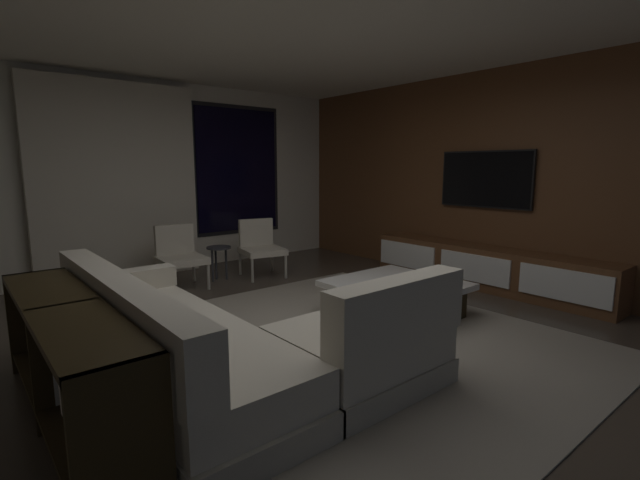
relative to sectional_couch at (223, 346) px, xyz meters
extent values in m
plane|color=#473D33|center=(0.96, 0.14, -0.29)|extent=(9.20, 9.20, 0.00)
cube|color=silver|center=(0.96, 3.80, 1.06)|extent=(6.60, 0.12, 2.70)
cube|color=black|center=(2.26, 3.73, 1.16)|extent=(1.52, 0.02, 2.02)
cube|color=black|center=(2.26, 3.72, 1.16)|extent=(1.40, 0.03, 1.90)
cube|color=beige|center=(0.41, 3.62, 1.01)|extent=(2.10, 0.12, 2.60)
cube|color=brown|center=(4.02, 0.14, 1.06)|extent=(0.12, 7.80, 2.70)
plane|color=silver|center=(0.96, 0.14, 2.41)|extent=(8.20, 8.20, 0.00)
cube|color=gray|center=(1.31, 0.04, -0.28)|extent=(3.20, 3.80, 0.01)
cube|color=#B1A997|center=(-0.24, 0.23, -0.20)|extent=(0.90, 2.50, 0.18)
cube|color=beige|center=(-0.24, 0.23, 0.01)|extent=(0.86, 2.42, 0.24)
cube|color=beige|center=(-0.59, 0.23, 0.33)|extent=(0.20, 2.50, 0.40)
cube|color=beige|center=(-0.24, 1.38, 0.22)|extent=(0.90, 0.20, 0.18)
cube|color=#B1A997|center=(0.74, -0.57, -0.20)|extent=(1.10, 0.90, 0.18)
cube|color=beige|center=(0.74, -0.57, 0.01)|extent=(1.07, 0.86, 0.24)
cube|color=beige|center=(0.74, -0.92, 0.33)|extent=(1.10, 0.20, 0.40)
cube|color=beige|center=(-0.47, 0.78, 0.29)|extent=(0.10, 0.36, 0.36)
cube|color=#B2A893|center=(-0.47, -0.07, 0.29)|extent=(0.10, 0.36, 0.36)
cube|color=black|center=(2.04, 0.21, -0.14)|extent=(1.00, 1.00, 0.30)
cube|color=white|center=(2.04, 0.21, 0.04)|extent=(1.16, 1.16, 0.06)
cube|color=#A86381|center=(1.99, 0.09, 0.08)|extent=(0.23, 0.15, 0.03)
cube|color=#CD9990|center=(1.99, 0.09, 0.11)|extent=(0.30, 0.15, 0.02)
cube|color=#A54845|center=(1.98, 0.08, 0.13)|extent=(0.28, 0.20, 0.03)
cylinder|color=#B2ADA0|center=(2.11, 2.22, -0.11)|extent=(0.04, 0.04, 0.36)
cylinder|color=#B2ADA0|center=(1.64, 2.31, -0.11)|extent=(0.04, 0.04, 0.36)
cylinder|color=#B2ADA0|center=(2.21, 2.71, -0.11)|extent=(0.04, 0.04, 0.36)
cylinder|color=#B2ADA0|center=(1.74, 2.80, -0.11)|extent=(0.04, 0.04, 0.36)
cube|color=beige|center=(1.92, 2.51, 0.07)|extent=(0.64, 0.66, 0.08)
cube|color=beige|center=(1.97, 2.75, 0.30)|extent=(0.49, 0.18, 0.38)
cylinder|color=#B2ADA0|center=(1.04, 2.37, -0.11)|extent=(0.04, 0.04, 0.36)
cylinder|color=#B2ADA0|center=(0.56, 2.40, -0.11)|extent=(0.04, 0.04, 0.36)
cylinder|color=#B2ADA0|center=(1.07, 2.87, -0.11)|extent=(0.04, 0.04, 0.36)
cylinder|color=#B2ADA0|center=(0.60, 2.90, -0.11)|extent=(0.04, 0.04, 0.36)
cube|color=beige|center=(0.82, 2.63, 0.07)|extent=(0.57, 0.59, 0.08)
cube|color=beige|center=(0.83, 2.87, 0.30)|extent=(0.49, 0.11, 0.38)
cylinder|color=#333338|center=(1.26, 2.69, -0.06)|extent=(0.03, 0.03, 0.46)
cylinder|color=#333338|center=(1.46, 2.69, -0.06)|extent=(0.03, 0.03, 0.46)
cylinder|color=#333338|center=(1.36, 2.79, -0.06)|extent=(0.03, 0.03, 0.46)
cylinder|color=#333338|center=(1.36, 2.69, 0.16)|extent=(0.32, 0.32, 0.02)
cube|color=brown|center=(3.74, 0.24, -0.03)|extent=(0.44, 3.10, 0.52)
cube|color=white|center=(3.51, -0.81, 0.00)|extent=(0.02, 0.93, 0.33)
cube|color=white|center=(3.51, 0.24, 0.00)|extent=(0.02, 0.93, 0.33)
cube|color=white|center=(3.51, 1.28, 0.00)|extent=(0.02, 0.93, 0.33)
cube|color=black|center=(3.69, -0.62, -0.17)|extent=(0.33, 0.68, 0.19)
cube|color=#66BA71|center=(3.69, -0.88, -0.18)|extent=(0.03, 0.04, 0.17)
cube|color=beige|center=(3.69, -0.75, -0.19)|extent=(0.03, 0.04, 0.14)
cube|color=#58AC5A|center=(3.69, -0.62, -0.17)|extent=(0.03, 0.04, 0.19)
cube|color=#7AAC8E|center=(3.69, -0.49, -0.18)|extent=(0.03, 0.04, 0.17)
cube|color=#B94D72|center=(3.69, -0.36, -0.18)|extent=(0.03, 0.04, 0.17)
cube|color=black|center=(3.91, 0.39, 1.06)|extent=(0.04, 1.24, 0.71)
cube|color=black|center=(3.91, 0.39, 1.06)|extent=(0.05, 1.20, 0.67)
cube|color=black|center=(-0.91, 0.13, 0.43)|extent=(0.40, 2.10, 0.04)
cube|color=black|center=(-0.91, 0.13, -0.15)|extent=(0.38, 2.04, 0.03)
cube|color=black|center=(-0.91, -0.90, 0.08)|extent=(0.40, 0.04, 0.74)
cube|color=black|center=(-0.91, 1.16, 0.08)|extent=(0.40, 0.04, 0.74)
cube|color=black|center=(-0.91, 0.13, 0.08)|extent=(0.38, 0.03, 0.74)
cube|color=silver|center=(-0.90, -0.74, -0.01)|extent=(0.18, 0.04, 0.25)
cube|color=silver|center=(-0.92, -0.60, 0.00)|extent=(0.18, 0.04, 0.27)
cube|color=silver|center=(-0.92, -0.45, -0.02)|extent=(0.18, 0.04, 0.23)
cube|color=silver|center=(-0.91, -0.31, -0.01)|extent=(0.18, 0.04, 0.25)
cube|color=silver|center=(-0.91, -0.16, 0.00)|extent=(0.18, 0.04, 0.27)
cube|color=silver|center=(-0.91, -0.02, 0.00)|extent=(0.18, 0.04, 0.27)
cube|color=silver|center=(-0.91, 0.13, -0.01)|extent=(0.18, 0.04, 0.25)
cube|color=silver|center=(-0.92, 0.28, -0.02)|extent=(0.18, 0.04, 0.22)
cube|color=white|center=(-0.91, 0.42, -0.02)|extent=(0.18, 0.04, 0.22)
cube|color=silver|center=(-0.92, 0.57, -0.02)|extent=(0.18, 0.04, 0.23)
cube|color=silver|center=(-0.91, 0.71, -0.01)|extent=(0.18, 0.04, 0.25)
cube|color=silver|center=(-0.91, 0.86, -0.02)|extent=(0.18, 0.04, 0.24)
cube|color=silver|center=(-0.91, 1.00, 0.00)|extent=(0.18, 0.04, 0.27)
camera|label=1|loc=(-1.37, -2.68, 1.21)|focal=25.29mm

